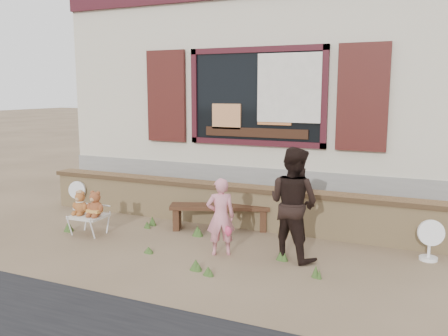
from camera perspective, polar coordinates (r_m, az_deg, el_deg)
The scene contains 12 objects.
ground at distance 6.89m, azimuth -2.08°, elevation -8.99°, with size 80.00×80.00×0.00m, color brown.
shopfront at distance 10.74m, azimuth 8.64°, elevation 8.37°, with size 8.04×5.13×4.00m.
brick_wall at distance 7.66m, azimuth 1.23°, elevation -4.42°, with size 7.10×0.36×0.67m.
bench at distance 7.44m, azimuth -0.52°, elevation -5.27°, with size 1.56×0.87×0.40m.
folding_chair at distance 7.48m, azimuth -15.96°, elevation -5.66°, with size 0.50×0.45×0.30m.
teddy_bear_left at distance 7.52m, azimuth -16.87°, elevation -3.99°, with size 0.27×0.23×0.36m, color brown, non-canonical shape.
teddy_bear_right at distance 7.35m, azimuth -15.18°, elevation -4.10°, with size 0.29×0.25×0.39m, color brown, non-canonical shape.
child at distance 6.27m, azimuth -0.41°, elevation -5.87°, with size 0.38×0.25×1.04m, color pink.
adult at distance 6.15m, azimuth 8.34°, elevation -4.24°, with size 0.71×0.55×1.46m, color black.
fan_left at distance 9.12m, azimuth -17.13°, elevation -3.11°, with size 0.34×0.22×0.52m.
fan_right at distance 6.68m, azimuth 23.50°, elevation -7.92°, with size 0.35×0.23×0.54m.
grass_tufts at distance 6.76m, azimuth -5.40°, elevation -8.77°, with size 4.06×1.64×0.16m.
Camera 1 is at (2.91, -5.85, 2.17)m, focal length 38.00 mm.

